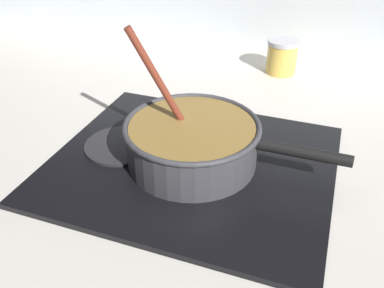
% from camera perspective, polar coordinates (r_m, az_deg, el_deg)
% --- Properties ---
extents(ground, '(2.40, 1.60, 0.04)m').
position_cam_1_polar(ground, '(0.84, -5.79, -5.55)').
color(ground, beige).
extents(hob_plate, '(0.56, 0.48, 0.01)m').
position_cam_1_polar(hob_plate, '(0.85, 0.00, -2.72)').
color(hob_plate, black).
rests_on(hob_plate, ground).
extents(burner_ring, '(0.17, 0.17, 0.01)m').
position_cam_1_polar(burner_ring, '(0.84, 0.00, -2.17)').
color(burner_ring, '#592D0C').
rests_on(burner_ring, hob_plate).
extents(spare_burner, '(0.15, 0.15, 0.01)m').
position_cam_1_polar(spare_burner, '(0.90, -9.80, -0.15)').
color(spare_burner, '#262628').
rests_on(spare_burner, hob_plate).
extents(cooking_pan, '(0.43, 0.27, 0.27)m').
position_cam_1_polar(cooking_pan, '(0.82, 0.08, 0.30)').
color(cooking_pan, '#38383D').
rests_on(cooking_pan, hob_plate).
extents(condiment_jar, '(0.09, 0.09, 0.10)m').
position_cam_1_polar(condiment_jar, '(1.28, 12.25, 11.68)').
color(condiment_jar, gold).
rests_on(condiment_jar, ground).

